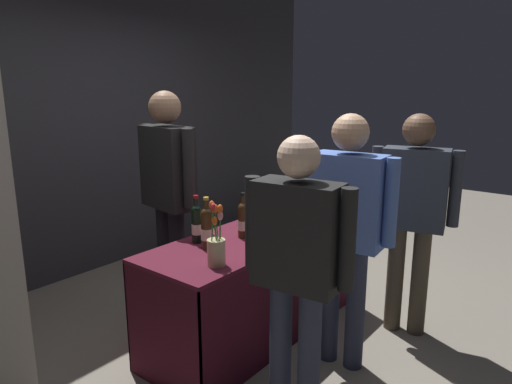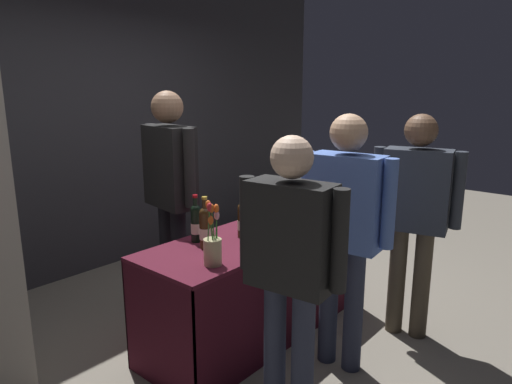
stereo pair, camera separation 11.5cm
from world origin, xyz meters
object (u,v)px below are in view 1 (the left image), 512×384
Objects in this scene: featured_wine_bottle at (285,199)px; tasting_table at (256,265)px; wine_glass_near_vendor at (258,214)px; wine_glass_mid at (269,210)px; flower_vase at (216,246)px; taster_foreground_right at (346,220)px; vendor_presenter at (168,182)px; display_bottle_0 at (207,228)px.

tasting_table is at bearing -166.24° from featured_wine_bottle.
wine_glass_near_vendor is 0.12m from wine_glass_mid.
flower_vase is (-0.87, -0.28, 0.03)m from wine_glass_mid.
wine_glass_mid is at bearing 19.11° from tasting_table.
featured_wine_bottle is at bearing -37.28° from taster_foreground_right.
wine_glass_mid is 0.07× the size of vendor_presenter.
vendor_presenter is (-0.16, 0.72, 0.54)m from tasting_table.
featured_wine_bottle is at bearing 8.04° from wine_glass_mid.
tasting_table is 0.72m from flower_vase.
featured_wine_bottle is 0.95m from taster_foreground_right.
featured_wine_bottle is 0.93× the size of display_bottle_0.
featured_wine_bottle is at bearing 4.19° from wine_glass_near_vendor.
vendor_presenter is (-0.43, 0.63, 0.21)m from wine_glass_mid.
display_bottle_0 is 0.87m from taster_foreground_right.
vendor_presenter is (0.44, 0.91, 0.18)m from flower_vase.
wine_glass_near_vendor is (0.15, 0.10, 0.33)m from tasting_table.
wine_glass_mid is (0.12, -0.01, 0.00)m from wine_glass_near_vendor.
flower_vase is at bearing -162.25° from wine_glass_mid.
wine_glass_mid is at bearing -171.96° from featured_wine_bottle.
vendor_presenter reaches higher than taster_foreground_right.
display_bottle_0 is at bearing -13.19° from vendor_presenter.
featured_wine_bottle is 1.18m from flower_vase.
wine_glass_near_vendor is at bearing 34.87° from tasting_table.
wine_glass_mid reaches higher than tasting_table.
taster_foreground_right is (0.48, -0.73, 0.07)m from display_bottle_0.
flower_vase reaches higher than featured_wine_bottle.
display_bottle_0 is 0.21× the size of taster_foreground_right.
vendor_presenter is at bearing 139.99° from featured_wine_bottle.
flower_vase is 1.02m from vendor_presenter.
display_bottle_0 is (-0.43, 0.05, 0.38)m from tasting_table.
wine_glass_mid is at bearing -22.22° from taster_foreground_right.
flower_vase is (-0.75, -0.29, 0.03)m from wine_glass_near_vendor.
wine_glass_near_vendor is 0.08× the size of vendor_presenter.
wine_glass_mid is 0.79m from vendor_presenter.
tasting_table is at bearing -7.20° from display_bottle_0.
vendor_presenter reaches higher than tasting_table.
wine_glass_mid is at bearing -4.20° from wine_glass_near_vendor.
taster_foreground_right is at bearing -56.67° from display_bottle_0.
featured_wine_bottle is at bearing 4.55° from display_bottle_0.
wine_glass_near_vendor is at bearing -175.81° from featured_wine_bottle.
wine_glass_mid is 0.81m from taster_foreground_right.
vendor_presenter is (-0.70, 0.59, 0.17)m from featured_wine_bottle.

